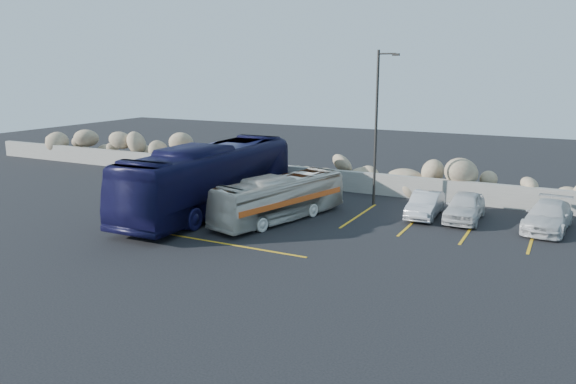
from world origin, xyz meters
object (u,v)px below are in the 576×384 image
at_px(lamppost, 377,124).
at_px(car_a, 465,207).
at_px(car_b, 425,205).
at_px(car_c, 548,216).
at_px(tour_coach, 210,178).
at_px(vintage_bus, 280,198).

relative_size(lamppost, car_a, 2.04).
distance_m(car_a, car_b, 1.84).
xyz_separation_m(lamppost, car_c, (8.41, -0.90, -3.67)).
height_order(car_a, car_c, car_a).
height_order(tour_coach, car_b, tour_coach).
height_order(vintage_bus, tour_coach, tour_coach).
bearing_deg(car_a, tour_coach, -161.74).
relative_size(lamppost, tour_coach, 0.65).
bearing_deg(car_b, car_c, 1.42).
bearing_deg(lamppost, tour_coach, -143.86).
xyz_separation_m(car_b, car_c, (5.44, 0.30, 0.02)).
height_order(lamppost, vintage_bus, lamppost).
distance_m(lamppost, tour_coach, 9.02).
xyz_separation_m(vintage_bus, tour_coach, (-3.92, -0.13, 0.64)).
xyz_separation_m(lamppost, tour_coach, (-6.97, -5.09, -2.59)).
bearing_deg(car_a, vintage_bus, -154.09).
distance_m(tour_coach, car_a, 12.51).
bearing_deg(vintage_bus, lamppost, 73.45).
bearing_deg(car_b, vintage_bus, -149.68).
distance_m(vintage_bus, tour_coach, 3.97).
bearing_deg(vintage_bus, car_c, 34.54).
relative_size(car_a, car_b, 1.08).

